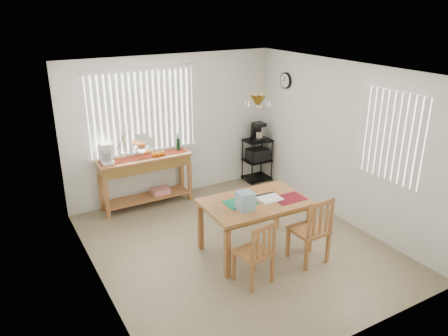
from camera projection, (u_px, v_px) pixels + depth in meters
ground at (236, 246)px, 6.57m from camera, size 4.00×4.50×0.01m
room_shell at (237, 138)px, 5.98m from camera, size 4.20×4.70×2.70m
sideboard at (146, 169)px, 7.64m from camera, size 1.63×0.46×0.92m
sideboard_items at (129, 151)px, 7.40m from camera, size 1.55×0.39×0.70m
wire_cart at (257, 156)px, 8.79m from camera, size 0.51×0.41×0.87m
cart_items at (258, 132)px, 8.62m from camera, size 0.20×0.25×0.36m
dining_table at (255, 207)px, 6.22m from camera, size 1.50×0.99×0.79m
table_items at (251, 200)px, 5.99m from camera, size 1.13×0.56×0.25m
chair_left at (255, 253)px, 5.56m from camera, size 0.47×0.47×0.89m
chair_right at (311, 230)px, 6.02m from camera, size 0.47×0.47×0.99m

